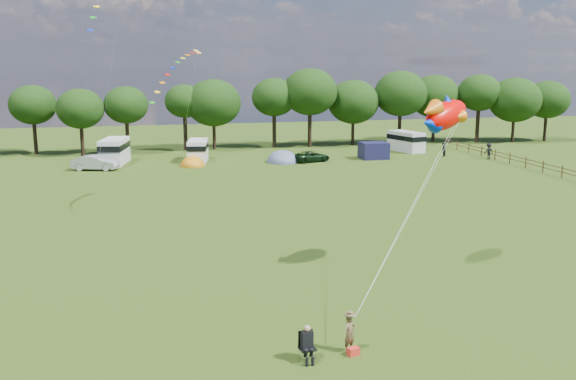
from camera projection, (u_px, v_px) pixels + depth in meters
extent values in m
plane|color=black|center=(329.00, 309.00, 29.27)|extent=(180.00, 180.00, 0.00)
cylinder|color=black|center=(35.00, 138.00, 77.96)|extent=(0.47, 0.47, 3.90)
ellipsoid|color=black|center=(33.00, 105.00, 77.17)|extent=(5.58, 5.58, 4.74)
cylinder|color=black|center=(82.00, 141.00, 76.39)|extent=(0.44, 0.44, 3.56)
ellipsoid|color=black|center=(80.00, 109.00, 75.63)|extent=(5.56, 5.56, 4.73)
cylinder|color=black|center=(128.00, 137.00, 78.48)|extent=(0.47, 0.47, 3.95)
ellipsoid|color=black|center=(126.00, 105.00, 77.70)|extent=(5.33, 5.33, 4.53)
cylinder|color=black|center=(185.00, 133.00, 81.80)|extent=(0.50, 0.50, 4.33)
ellipsoid|color=black|center=(184.00, 101.00, 81.01)|extent=(4.95, 4.95, 4.21)
cylinder|color=black|center=(214.00, 136.00, 82.30)|extent=(0.43, 0.43, 3.31)
ellipsoid|color=black|center=(213.00, 103.00, 81.45)|extent=(7.03, 7.03, 5.98)
cylinder|color=black|center=(274.00, 131.00, 84.24)|extent=(0.50, 0.50, 4.36)
ellipsoid|color=black|center=(274.00, 97.00, 83.38)|extent=(5.84, 5.84, 4.97)
cylinder|color=black|center=(310.00, 130.00, 84.44)|extent=(0.51, 0.51, 4.55)
ellipsoid|color=black|center=(310.00, 92.00, 83.47)|extent=(7.15, 7.15, 6.08)
cylinder|color=black|center=(353.00, 133.00, 86.68)|extent=(0.42, 0.42, 3.21)
ellipsoid|color=black|center=(353.00, 102.00, 85.86)|extent=(6.90, 6.90, 5.86)
cylinder|color=black|center=(399.00, 129.00, 87.44)|extent=(0.48, 0.48, 4.17)
ellipsoid|color=black|center=(401.00, 94.00, 86.51)|extent=(7.16, 7.16, 6.09)
cylinder|color=black|center=(433.00, 128.00, 90.70)|extent=(0.45, 0.45, 3.66)
ellipsoid|color=black|center=(435.00, 96.00, 89.82)|extent=(7.05, 7.05, 5.99)
cylinder|color=black|center=(477.00, 126.00, 89.46)|extent=(0.52, 0.52, 4.65)
ellipsoid|color=black|center=(479.00, 93.00, 88.56)|extent=(5.96, 5.96, 5.06)
cylinder|color=black|center=(513.00, 131.00, 89.43)|extent=(0.42, 0.42, 3.19)
ellipsoid|color=black|center=(515.00, 100.00, 88.58)|extent=(7.23, 7.23, 6.14)
cylinder|color=black|center=(545.00, 129.00, 91.01)|extent=(0.44, 0.44, 3.52)
ellipsoid|color=black|center=(547.00, 100.00, 90.20)|extent=(6.22, 6.22, 5.28)
cylinder|color=#472D19|center=(562.00, 172.00, 62.24)|extent=(0.12, 0.12, 1.20)
cylinder|color=#472D19|center=(573.00, 171.00, 60.74)|extent=(0.08, 3.00, 0.08)
cylinder|color=#472D19|center=(572.00, 175.00, 60.82)|extent=(0.08, 3.00, 0.08)
cylinder|color=#472D19|center=(543.00, 167.00, 65.10)|extent=(0.12, 0.12, 1.20)
cylinder|color=#472D19|center=(553.00, 166.00, 63.60)|extent=(0.08, 3.00, 0.08)
cylinder|color=#472D19|center=(552.00, 170.00, 63.68)|extent=(0.08, 3.00, 0.08)
cylinder|color=#472D19|center=(526.00, 162.00, 67.96)|extent=(0.12, 0.12, 1.20)
cylinder|color=#472D19|center=(535.00, 161.00, 66.46)|extent=(0.08, 3.00, 0.08)
cylinder|color=#472D19|center=(534.00, 165.00, 66.54)|extent=(0.08, 3.00, 0.08)
cylinder|color=#472D19|center=(510.00, 158.00, 70.82)|extent=(0.12, 0.12, 1.20)
cylinder|color=#472D19|center=(518.00, 157.00, 69.32)|extent=(0.08, 3.00, 0.08)
cylinder|color=#472D19|center=(518.00, 161.00, 69.40)|extent=(0.08, 3.00, 0.08)
cylinder|color=#472D19|center=(495.00, 155.00, 73.68)|extent=(0.12, 0.12, 1.20)
cylinder|color=#472D19|center=(503.00, 153.00, 72.18)|extent=(0.08, 3.00, 0.08)
cylinder|color=#472D19|center=(502.00, 157.00, 72.26)|extent=(0.08, 3.00, 0.08)
cylinder|color=#472D19|center=(482.00, 151.00, 76.53)|extent=(0.12, 0.12, 1.20)
cylinder|color=#472D19|center=(488.00, 150.00, 75.04)|extent=(0.08, 3.00, 0.08)
cylinder|color=#472D19|center=(488.00, 153.00, 75.12)|extent=(0.08, 3.00, 0.08)
cylinder|color=#472D19|center=(469.00, 148.00, 79.39)|extent=(0.12, 0.12, 1.20)
cylinder|color=#472D19|center=(475.00, 147.00, 77.90)|extent=(0.08, 3.00, 0.08)
cylinder|color=#472D19|center=(475.00, 150.00, 77.97)|extent=(0.08, 3.00, 0.08)
cylinder|color=#472D19|center=(457.00, 145.00, 82.25)|extent=(0.12, 0.12, 1.20)
cylinder|color=#472D19|center=(463.00, 144.00, 80.76)|extent=(0.08, 3.00, 0.08)
cylinder|color=#472D19|center=(463.00, 147.00, 80.83)|extent=(0.08, 3.00, 0.08)
cylinder|color=#472D19|center=(446.00, 142.00, 85.11)|extent=(0.12, 0.12, 1.20)
cylinder|color=#472D19|center=(452.00, 141.00, 83.61)|extent=(0.08, 3.00, 0.08)
cylinder|color=#472D19|center=(452.00, 144.00, 83.69)|extent=(0.08, 3.00, 0.08)
imported|color=#9A9CA2|center=(95.00, 163.00, 66.56)|extent=(4.69, 2.75, 1.56)
imported|color=black|center=(311.00, 156.00, 72.21)|extent=(4.81, 3.14, 1.21)
cube|color=silver|center=(114.00, 151.00, 70.74)|extent=(3.39, 5.89, 2.77)
cube|color=black|center=(114.00, 146.00, 70.63)|extent=(3.46, 6.01, 0.66)
cylinder|color=black|center=(111.00, 163.00, 69.23)|extent=(0.82, 0.43, 0.78)
cylinder|color=black|center=(118.00, 158.00, 72.64)|extent=(0.82, 0.43, 0.78)
cube|color=silver|center=(198.00, 150.00, 72.65)|extent=(2.87, 5.11, 2.41)
cube|color=black|center=(198.00, 146.00, 72.55)|extent=(2.93, 5.21, 0.57)
cylinder|color=black|center=(197.00, 160.00, 71.34)|extent=(0.71, 0.37, 0.68)
cylinder|color=black|center=(199.00, 156.00, 74.31)|extent=(0.71, 0.37, 0.68)
cube|color=#BDBDBF|center=(406.00, 141.00, 80.52)|extent=(3.43, 5.39, 2.50)
cube|color=black|center=(406.00, 137.00, 80.42)|extent=(3.50, 5.50, 0.59)
cylinder|color=black|center=(414.00, 150.00, 79.35)|extent=(0.75, 0.44, 0.70)
cylinder|color=black|center=(398.00, 147.00, 82.03)|extent=(0.75, 0.44, 0.70)
ellipsoid|color=#BF730F|center=(193.00, 166.00, 69.32)|extent=(2.62, 3.01, 2.15)
cylinder|color=#BF730F|center=(193.00, 166.00, 69.31)|extent=(2.75, 2.75, 0.08)
ellipsoid|color=slate|center=(283.00, 162.00, 71.95)|extent=(3.46, 3.98, 2.71)
cylinder|color=slate|center=(283.00, 162.00, 71.95)|extent=(3.64, 3.64, 0.08)
cube|color=#161539|center=(374.00, 151.00, 74.40)|extent=(3.08, 2.51, 1.92)
imported|color=brown|center=(350.00, 333.00, 24.84)|extent=(0.66, 0.58, 1.51)
cylinder|color=#99999E|center=(303.00, 359.00, 23.83)|extent=(0.02, 0.02, 0.52)
cylinder|color=#99999E|center=(315.00, 357.00, 23.94)|extent=(0.02, 0.02, 0.52)
cylinder|color=#99999E|center=(299.00, 353.00, 24.30)|extent=(0.02, 0.02, 0.52)
cylinder|color=#99999E|center=(312.00, 352.00, 24.41)|extent=(0.02, 0.02, 0.52)
cube|color=black|center=(307.00, 349.00, 24.07)|extent=(0.65, 0.63, 0.06)
cube|color=black|center=(305.00, 338.00, 24.26)|extent=(0.59, 0.13, 0.62)
cube|color=black|center=(307.00, 339.00, 24.04)|extent=(0.46, 0.32, 0.65)
sphere|color=tan|center=(307.00, 328.00, 23.93)|extent=(0.25, 0.25, 0.25)
cube|color=red|center=(353.00, 351.00, 24.66)|extent=(0.50, 0.40, 0.31)
ellipsoid|color=#EA0600|center=(446.00, 115.00, 33.09)|extent=(3.74, 3.05, 2.07)
ellipsoid|color=yellow|center=(446.00, 118.00, 33.12)|extent=(2.34, 1.89, 1.13)
cone|color=orange|center=(430.00, 110.00, 31.92)|extent=(1.56, 1.45, 1.09)
cone|color=#0028C8|center=(429.00, 123.00, 32.05)|extent=(1.56, 1.45, 1.09)
cone|color=#0028C8|center=(448.00, 102.00, 33.03)|extent=(1.13, 1.19, 0.93)
sphere|color=white|center=(452.00, 110.00, 34.18)|extent=(0.35, 0.35, 0.35)
sphere|color=black|center=(452.00, 110.00, 34.28)|extent=(0.17, 0.17, 0.17)
cube|color=yellow|center=(97.00, 7.00, 47.75)|extent=(0.52, 0.41, 0.15)
cube|color=#198C1E|center=(93.00, 18.00, 47.38)|extent=(0.52, 0.41, 0.16)
cube|color=#0C1EB2|center=(90.00, 30.00, 47.02)|extent=(0.51, 0.40, 0.17)
cube|color=gold|center=(197.00, 52.00, 48.60)|extent=(0.72, 0.73, 0.34)
cube|color=red|center=(193.00, 53.00, 48.10)|extent=(0.49, 0.52, 0.10)
cube|color=orange|center=(188.00, 55.00, 47.61)|extent=(0.48, 0.52, 0.11)
cube|color=yellow|center=(183.00, 58.00, 47.13)|extent=(0.48, 0.52, 0.11)
cube|color=#198C1E|center=(178.00, 62.00, 46.67)|extent=(0.48, 0.51, 0.12)
cube|color=#0C1EB2|center=(173.00, 68.00, 46.23)|extent=(0.48, 0.51, 0.13)
cube|color=red|center=(168.00, 75.00, 45.80)|extent=(0.47, 0.51, 0.14)
cube|color=orange|center=(162.00, 83.00, 45.38)|extent=(0.47, 0.50, 0.15)
cube|color=yellow|center=(157.00, 92.00, 44.98)|extent=(0.46, 0.50, 0.16)
cube|color=#198C1E|center=(152.00, 103.00, 44.60)|extent=(0.46, 0.50, 0.16)
imported|color=black|center=(443.00, 150.00, 76.17)|extent=(0.94, 0.91, 1.67)
imported|color=black|center=(489.00, 151.00, 74.09)|extent=(1.30, 0.76, 1.89)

